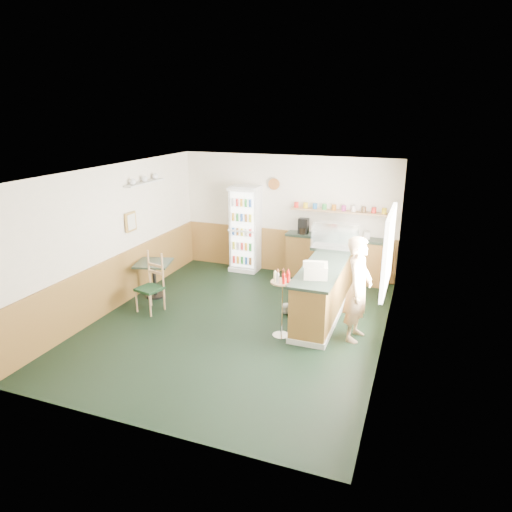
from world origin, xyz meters
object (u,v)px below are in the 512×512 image
at_px(drinks_fridge, 245,229).
at_px(cash_register, 316,270).
at_px(display_case, 335,237).
at_px(shopkeeper, 358,289).
at_px(cafe_chair, 152,280).
at_px(cafe_table, 154,273).
at_px(condiment_stand, 282,294).

relative_size(drinks_fridge, cash_register, 4.99).
relative_size(display_case, shopkeeper, 0.51).
xyz_separation_m(shopkeeper, cafe_chair, (-3.80, -0.17, -0.29)).
xyz_separation_m(cash_register, cafe_table, (-3.40, 0.41, -0.60)).
height_order(cafe_table, cafe_chair, cafe_chair).
bearing_deg(cafe_table, shopkeeper, -5.34).
height_order(drinks_fridge, cafe_chair, drinks_fridge).
distance_m(condiment_stand, cafe_chair, 2.63).
bearing_deg(drinks_fridge, cash_register, -48.59).
xyz_separation_m(condiment_stand, cafe_table, (-2.92, 0.75, -0.24)).
relative_size(cafe_table, cafe_chair, 0.73).
height_order(cash_register, condiment_stand, cash_register).
relative_size(display_case, cafe_table, 1.09).
xyz_separation_m(cash_register, condiment_stand, (-0.48, -0.34, -0.36)).
distance_m(drinks_fridge, shopkeeper, 3.92).
distance_m(drinks_fridge, cash_register, 3.44).
height_order(cash_register, shopkeeper, shopkeeper).
height_order(cash_register, cafe_table, cash_register).
height_order(shopkeeper, condiment_stand, shopkeeper).
distance_m(display_case, cafe_chair, 3.64).
bearing_deg(shopkeeper, condiment_stand, 114.98).
relative_size(display_case, cafe_chair, 0.79).
bearing_deg(cafe_table, drinks_fridge, 62.64).
distance_m(display_case, cafe_table, 3.69).
xyz_separation_m(condiment_stand, cafe_chair, (-2.62, 0.20, -0.17)).
bearing_deg(shopkeeper, drinks_fridge, 57.21).
bearing_deg(cafe_chair, display_case, 42.96).
height_order(cash_register, cafe_chair, cash_register).
distance_m(cash_register, cafe_chair, 3.15).
xyz_separation_m(shopkeeper, condiment_stand, (-1.18, -0.36, -0.12)).
bearing_deg(cash_register, condiment_stand, -157.23).
bearing_deg(display_case, condiment_stand, -103.61).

